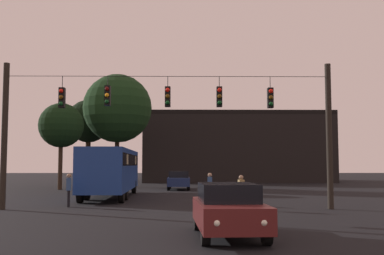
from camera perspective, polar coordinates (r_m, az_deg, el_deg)
ground_plane at (r=31.03m, az=-2.37°, el=-8.40°), size 168.00×168.00×0.00m
overhead_signal_span at (r=21.69m, az=-3.11°, el=0.60°), size 15.46×0.44×6.84m
city_bus at (r=29.79m, az=-9.89°, el=-4.90°), size 2.85×11.07×3.00m
car_near_right at (r=13.58m, az=4.49°, el=-9.94°), size 1.99×4.40×1.52m
car_far_left at (r=38.60m, az=-1.64°, el=-6.47°), size 1.82×4.35×1.52m
pedestrian_crossing_left at (r=24.24m, az=2.21°, el=-7.29°), size 0.26×0.37×1.64m
pedestrian_crossing_center at (r=23.61m, az=-14.94°, el=-7.22°), size 0.32×0.41×1.63m
pedestrian_crossing_right at (r=21.51m, az=6.07°, el=-7.70°), size 0.28×0.39×1.59m
corner_building at (r=58.62m, az=5.24°, el=-2.57°), size 21.97×13.31×8.22m
tree_left_silhouette at (r=40.08m, az=-15.80°, el=0.22°), size 3.72×3.72×7.19m
tree_behind_building at (r=47.54m, az=-12.62°, el=0.70°), size 4.29×4.29×8.56m
tree_right_far at (r=43.50m, az=-9.15°, el=2.32°), size 6.35×6.35×10.44m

